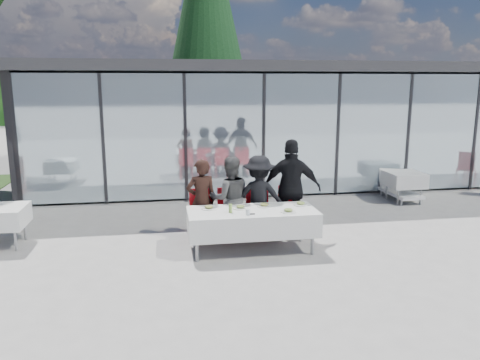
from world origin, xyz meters
name	(u,v)px	position (x,y,z in m)	size (l,w,h in m)	color
ground	(253,258)	(0.00, 0.00, 0.00)	(90.00, 90.00, 0.00)	gray
pavilion	(266,106)	(2.00, 8.16, 2.15)	(14.80, 8.80, 3.44)	gray
treeline	(154,93)	(-2.00, 28.00, 2.20)	(62.50, 2.00, 4.40)	#163B12
dining_table	(252,222)	(0.05, 0.37, 0.54)	(2.26, 0.96, 0.75)	silver
diner_a	(202,201)	(-0.78, 1.07, 0.78)	(0.57, 0.57, 1.56)	black
diner_chair_a	(201,212)	(-0.78, 1.12, 0.54)	(0.44, 0.44, 0.97)	red
diner_b	(230,198)	(-0.24, 1.07, 0.80)	(0.78, 0.78, 1.60)	#494949
diner_chair_b	(230,211)	(-0.24, 1.12, 0.54)	(0.44, 0.44, 0.97)	red
diner_c	(259,197)	(0.31, 1.07, 0.80)	(1.03, 1.03, 1.60)	black
diner_chair_c	(258,210)	(0.31, 1.12, 0.54)	(0.44, 0.44, 0.97)	red
diner_d	(292,188)	(0.95, 1.07, 0.95)	(1.11, 1.11, 1.89)	black
diner_chair_d	(290,208)	(0.95, 1.12, 0.54)	(0.44, 0.44, 0.97)	red
plate_a	(209,208)	(-0.69, 0.56, 0.78)	(0.27, 0.27, 0.07)	silver
plate_b	(240,207)	(-0.14, 0.50, 0.78)	(0.27, 0.27, 0.07)	silver
plate_c	(264,205)	(0.31, 0.57, 0.78)	(0.27, 0.27, 0.07)	silver
plate_d	(301,204)	(0.99, 0.56, 0.78)	(0.27, 0.27, 0.07)	silver
plate_extra	(288,211)	(0.64, 0.13, 0.78)	(0.27, 0.27, 0.07)	silver
juice_bottle	(230,208)	(-0.35, 0.26, 0.83)	(0.06, 0.06, 0.15)	#85B24A
drinking_glasses	(248,212)	(-0.08, 0.08, 0.80)	(0.07, 0.07, 0.10)	silver
folded_eyeglasses	(251,214)	(-0.02, 0.10, 0.76)	(0.14, 0.03, 0.01)	black
spare_table_left	(1,217)	(-4.39, 1.34, 0.55)	(0.86, 0.86, 0.74)	silver
spare_table_right	(404,180)	(4.49, 3.26, 0.55)	(0.86, 0.86, 0.74)	silver
spare_chair_b	(354,173)	(3.59, 4.30, 0.54)	(0.62, 0.62, 0.97)	red
lounger	(397,188)	(4.48, 3.56, 0.26)	(0.63, 1.35, 0.72)	silver
conifer_tree	(207,7)	(0.50, 13.00, 5.99)	(4.00, 4.00, 10.50)	#382316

